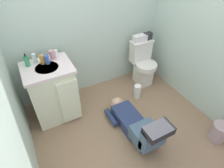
# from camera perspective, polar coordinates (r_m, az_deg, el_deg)

# --- Properties ---
(ground_plane) EXTENTS (2.82, 3.05, 0.04)m
(ground_plane) POSITION_cam_1_polar(r_m,az_deg,el_deg) (2.67, 3.73, -12.92)
(ground_plane) COLOR #87694F
(wall_back) EXTENTS (2.48, 0.08, 2.40)m
(wall_back) POSITION_cam_1_polar(r_m,az_deg,el_deg) (2.75, -7.33, 20.13)
(wall_back) COLOR #B0C6B9
(wall_back) RESTS_ON ground_plane
(wall_right) EXTENTS (0.08, 2.05, 2.40)m
(wall_right) POSITION_cam_1_polar(r_m,az_deg,el_deg) (2.67, 28.59, 15.29)
(wall_right) COLOR #B0C6B9
(wall_right) RESTS_ON ground_plane
(toilet) EXTENTS (0.36, 0.46, 0.75)m
(toilet) POSITION_cam_1_polar(r_m,az_deg,el_deg) (3.20, 9.38, 6.19)
(toilet) COLOR silver
(toilet) RESTS_ON ground_plane
(vanity_cabinet) EXTENTS (0.60, 0.53, 0.82)m
(vanity_cabinet) POSITION_cam_1_polar(r_m,az_deg,el_deg) (2.63, -17.52, -2.22)
(vanity_cabinet) COLOR beige
(vanity_cabinet) RESTS_ON ground_plane
(faucet) EXTENTS (0.02, 0.02, 0.10)m
(faucet) POSITION_cam_1_polar(r_m,az_deg,el_deg) (2.50, -20.39, 7.56)
(faucet) COLOR silver
(faucet) RESTS_ON vanity_cabinet
(person_plumber) EXTENTS (0.39, 1.06, 0.52)m
(person_plumber) POSITION_cam_1_polar(r_m,az_deg,el_deg) (2.46, 7.47, -12.15)
(person_plumber) COLOR navy
(person_plumber) RESTS_ON ground_plane
(tissue_box) EXTENTS (0.22, 0.11, 0.10)m
(tissue_box) POSITION_cam_1_polar(r_m,az_deg,el_deg) (3.03, 8.52, 13.70)
(tissue_box) COLOR silver
(tissue_box) RESTS_ON toilet
(toiletry_bag) EXTENTS (0.12, 0.09, 0.11)m
(toiletry_bag) POSITION_cam_1_polar(r_m,az_deg,el_deg) (3.11, 10.87, 14.24)
(toiletry_bag) COLOR #26262D
(toiletry_bag) RESTS_ON toilet
(soap_dispenser) EXTENTS (0.06, 0.06, 0.17)m
(soap_dispenser) POSITION_cam_1_polar(r_m,az_deg,el_deg) (2.47, -24.63, 6.41)
(soap_dispenser) COLOR #35935C
(soap_dispenser) RESTS_ON vanity_cabinet
(bottle_clear) EXTENTS (0.05, 0.05, 0.14)m
(bottle_clear) POSITION_cam_1_polar(r_m,az_deg,el_deg) (2.47, -22.63, 7.14)
(bottle_clear) COLOR silver
(bottle_clear) RESTS_ON vanity_cabinet
(bottle_amber) EXTENTS (0.05, 0.05, 0.12)m
(bottle_amber) POSITION_cam_1_polar(r_m,az_deg,el_deg) (2.44, -20.62, 6.97)
(bottle_amber) COLOR #CA852F
(bottle_amber) RESTS_ON vanity_cabinet
(bottle_blue) EXTENTS (0.06, 0.06, 0.11)m
(bottle_blue) POSITION_cam_1_polar(r_m,az_deg,el_deg) (2.43, -19.28, 7.05)
(bottle_blue) COLOR #395EB8
(bottle_blue) RESTS_ON vanity_cabinet
(bottle_pink) EXTENTS (0.06, 0.06, 0.13)m
(bottle_pink) POSITION_cam_1_polar(r_m,az_deg,el_deg) (2.49, -17.91, 8.43)
(bottle_pink) COLOR pink
(bottle_pink) RESTS_ON vanity_cabinet
(bottle_white) EXTENTS (0.04, 0.04, 0.12)m
(bottle_white) POSITION_cam_1_polar(r_m,az_deg,el_deg) (2.49, -16.71, 8.66)
(bottle_white) COLOR white
(bottle_white) RESTS_ON vanity_cabinet
(trash_can) EXTENTS (0.20, 0.20, 0.26)m
(trash_can) POSITION_cam_1_polar(r_m,az_deg,el_deg) (2.77, 29.82, -12.68)
(trash_can) COLOR #A08A8E
(trash_can) RESTS_ON ground_plane
(paper_towel_roll) EXTENTS (0.11, 0.11, 0.23)m
(paper_towel_roll) POSITION_cam_1_polar(r_m,az_deg,el_deg) (3.00, 7.72, -2.25)
(paper_towel_roll) COLOR white
(paper_towel_roll) RESTS_ON ground_plane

